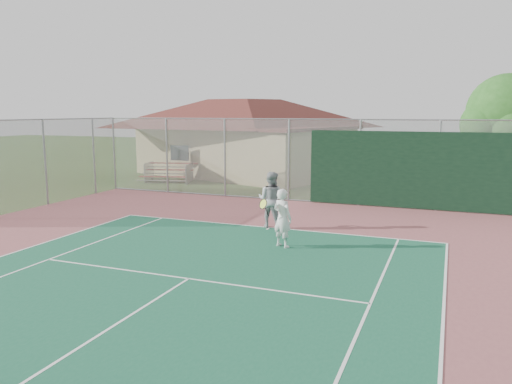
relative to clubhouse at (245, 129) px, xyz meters
The scene contains 7 objects.
back_fence 11.73m from the clubhouse, 43.37° to the right, with size 20.08×0.11×3.53m.
side_fence_left 13.05m from the clubhouse, 106.13° to the right, with size 0.08×9.00×3.50m.
clubhouse is the anchor object (origin of this frame).
bleachers 5.79m from the clubhouse, 118.93° to the right, with size 3.08×2.23×1.01m.
tree 14.57m from the clubhouse, 14.84° to the right, with size 3.99×3.78×5.56m.
player_white_front 17.07m from the clubhouse, 63.74° to the right, with size 1.04×0.80×1.67m.
player_grey_back 14.63m from the clubhouse, 63.87° to the right, with size 0.93×0.74×1.86m.
Camera 1 is at (5.45, -3.24, 3.81)m, focal length 35.00 mm.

